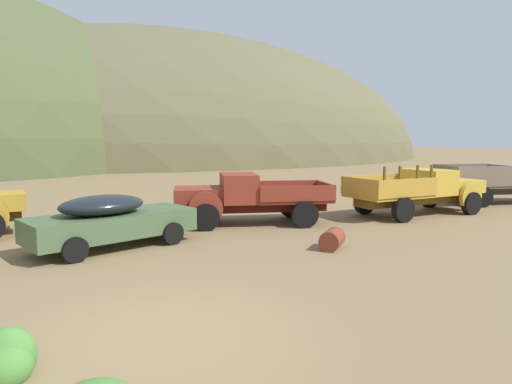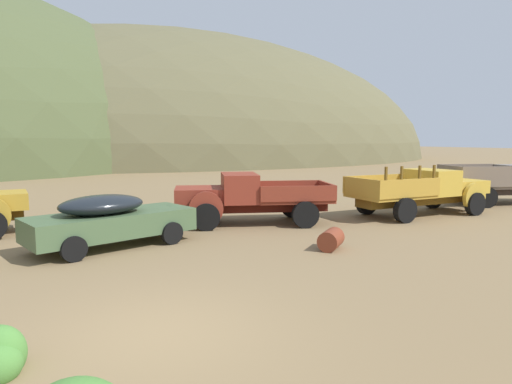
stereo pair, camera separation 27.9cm
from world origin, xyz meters
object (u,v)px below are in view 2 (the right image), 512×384
object	(u,v)px
car_weathered_green	(116,219)
truck_rust_red	(241,198)
oil_drum_by_truck	(331,240)
truck_faded_yellow	(428,191)

from	to	relation	value
car_weathered_green	truck_rust_red	xyz separation A→B (m)	(4.77, 1.62, 0.17)
truck_rust_red	oil_drum_by_truck	world-z (taller)	truck_rust_red
truck_rust_red	truck_faded_yellow	xyz separation A→B (m)	(8.02, -1.43, 0.01)
truck_rust_red	truck_faded_yellow	bearing A→B (deg)	-172.03
truck_rust_red	car_weathered_green	bearing A→B (deg)	36.84
car_weathered_green	truck_rust_red	world-z (taller)	truck_rust_red
truck_rust_red	truck_faded_yellow	size ratio (longest dim) A/B	0.96
truck_faded_yellow	oil_drum_by_truck	bearing A→B (deg)	-155.90
oil_drum_by_truck	truck_faded_yellow	bearing A→B (deg)	24.46
truck_faded_yellow	oil_drum_by_truck	distance (m)	8.07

